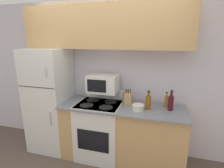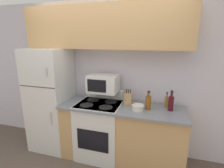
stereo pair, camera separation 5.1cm
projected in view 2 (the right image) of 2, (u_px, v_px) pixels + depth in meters
name	position (u px, v px, depth m)	size (l,w,h in m)	color
ground_plane	(96.00, 166.00, 2.74)	(12.00, 12.00, 0.00)	brown
wall_back	(108.00, 78.00, 3.04)	(8.00, 0.05, 2.55)	silver
lower_cabinets	(121.00, 133.00, 2.80)	(1.91, 0.63, 0.93)	tan
refrigerator	(51.00, 100.00, 3.08)	(0.67, 0.66, 1.78)	silver
upper_cabinets	(104.00, 27.00, 2.65)	(2.58, 0.35, 0.65)	tan
stove	(100.00, 129.00, 2.89)	(0.69, 0.61, 1.10)	silver
microwave	(103.00, 83.00, 2.80)	(0.47, 0.35, 0.27)	silver
knife_block	(128.00, 99.00, 2.74)	(0.11, 0.09, 0.25)	tan
bowl	(138.00, 107.00, 2.52)	(0.18, 0.18, 0.08)	silver
bottle_wine_red	(171.00, 103.00, 2.50)	(0.08, 0.08, 0.30)	#470F19
bottle_vinegar	(166.00, 102.00, 2.62)	(0.06, 0.06, 0.24)	olive
bottle_whiskey	(148.00, 102.00, 2.55)	(0.08, 0.08, 0.28)	brown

